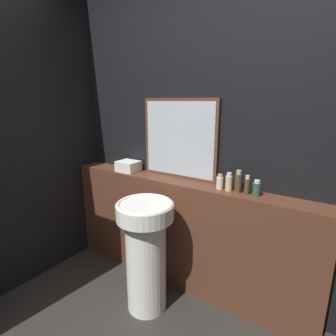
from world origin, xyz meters
TOP-DOWN VIEW (x-y plane):
  - wall_back at (0.00, 1.70)m, footprint 8.00×0.06m
  - vanity_counter at (0.00, 1.56)m, footprint 2.22×0.21m
  - pedestal_sink at (-0.05, 1.16)m, footprint 0.41×0.41m
  - mirror at (-0.07, 1.65)m, footprint 0.68×0.03m
  - towel_stack at (-0.56, 1.56)m, footprint 0.19×0.17m
  - shampoo_bottle at (0.34, 1.56)m, footprint 0.05×0.05m
  - conditioner_bottle at (0.41, 1.56)m, footprint 0.05×0.05m
  - lotion_bottle at (0.48, 1.56)m, footprint 0.05×0.05m
  - body_wash_bottle at (0.54, 1.56)m, footprint 0.04×0.04m
  - hand_soap_bottle at (0.60, 1.56)m, footprint 0.05×0.05m

SIDE VIEW (x-z plane):
  - vanity_counter at x=0.00m, z-range 0.00..0.93m
  - pedestal_sink at x=-0.05m, z-range 0.05..0.91m
  - towel_stack at x=-0.56m, z-range 0.93..1.02m
  - shampoo_bottle at x=0.34m, z-range 0.92..1.03m
  - hand_soap_bottle at x=0.60m, z-range 0.92..1.03m
  - body_wash_bottle at x=0.54m, z-range 0.92..1.05m
  - conditioner_bottle at x=0.41m, z-range 0.92..1.05m
  - lotion_bottle at x=0.48m, z-range 0.92..1.08m
  - wall_back at x=0.00m, z-range 0.00..2.50m
  - mirror at x=-0.07m, z-range 0.93..1.58m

